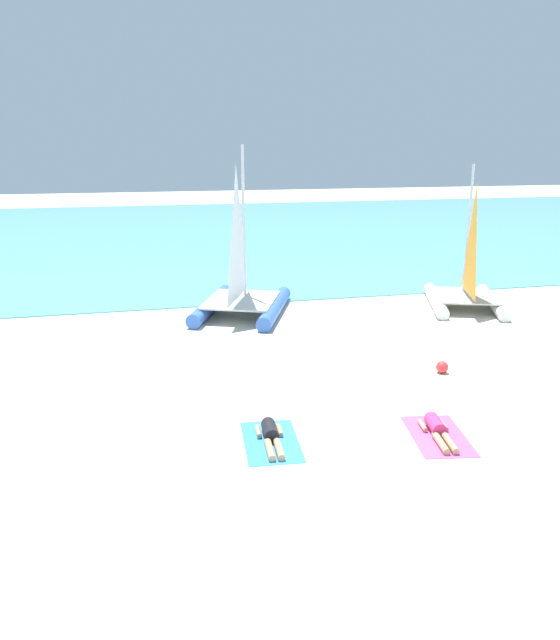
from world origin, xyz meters
name	(u,v)px	position (x,y,z in m)	size (l,w,h in m)	color
ground_plane	(248,316)	(0.00, 10.00, 0.00)	(120.00, 120.00, 0.00)	beige
ocean_water	(189,232)	(0.00, 31.59, 0.03)	(120.00, 40.00, 0.05)	#5BB2C1
sailboat_blue	(241,291)	(-0.17, 10.29, 0.86)	(4.30, 5.17, 5.78)	blue
sailboat_white	(466,288)	(7.94, 9.25, 0.76)	(3.70, 4.54, 5.11)	white
towel_left	(271,442)	(-1.28, 0.67, 0.01)	(1.10, 1.90, 0.01)	#338CD8
sunbather_left	(271,434)	(-1.27, 0.74, 0.13)	(0.58, 1.57, 0.30)	black
towel_right	(438,436)	(2.12, 0.12, 0.01)	(1.10, 1.90, 0.01)	#D84C99
sunbather_right	(437,429)	(2.13, 0.19, 0.13)	(0.67, 1.56, 0.30)	#D83372
beach_ball	(442,367)	(3.93, 3.39, 0.16)	(0.32, 0.32, 0.32)	red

